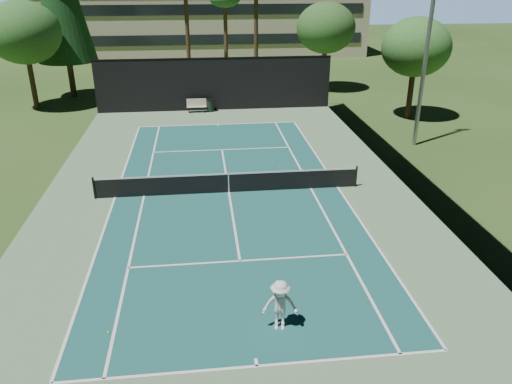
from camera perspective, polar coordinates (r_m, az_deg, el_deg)
ground at (r=24.56m, az=-3.12°, el=-0.05°), size 160.00×160.00×0.00m
apron_slab at (r=24.56m, az=-3.12°, el=-0.04°), size 18.00×32.00×0.01m
court_surface at (r=24.56m, az=-3.12°, el=-0.03°), size 10.97×23.77×0.01m
court_lines at (r=24.55m, az=-3.12°, el=-0.01°), size 11.07×23.87×0.01m
tennis_net at (r=24.34m, az=-3.15°, el=1.14°), size 12.90×0.10×1.10m
fence at (r=23.88m, az=-3.24°, el=4.41°), size 18.04×32.05×4.03m
player at (r=15.28m, az=2.78°, el=-12.83°), size 1.17×0.79×1.68m
tennis_ball_a at (r=16.20m, az=-16.52°, el=-15.10°), size 0.07×0.07×0.07m
tennis_ball_b at (r=25.55m, az=-4.45°, el=0.98°), size 0.07×0.07×0.07m
tennis_ball_c at (r=28.53m, az=1.87°, el=3.54°), size 0.06×0.06×0.06m
tennis_ball_d at (r=27.00m, az=-11.49°, el=1.83°), size 0.06×0.06×0.06m
park_bench at (r=39.07m, az=-6.81°, el=9.83°), size 1.50×0.45×1.02m
trash_bin at (r=39.15m, az=-5.23°, el=9.82°), size 0.56×0.56×0.95m
palm_b at (r=48.55m, az=-3.57°, el=20.83°), size 2.80×2.80×8.42m
decid_tree_a at (r=46.03m, az=7.98°, el=18.07°), size 5.12×5.12×7.62m
decid_tree_b at (r=37.95m, az=17.83°, el=15.46°), size 4.80×4.80×7.14m
decid_tree_c at (r=42.58m, az=-25.03°, el=16.17°), size 5.44×5.44×8.09m
campus_building at (r=68.64m, az=-5.84°, el=19.03°), size 40.50×12.50×8.30m
light_pole at (r=31.54m, az=19.09°, el=16.32°), size 0.90×0.25×12.22m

